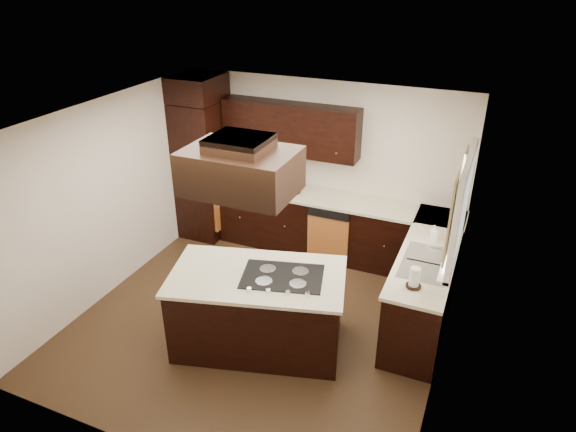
% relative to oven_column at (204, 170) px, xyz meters
% --- Properties ---
extents(floor, '(4.20, 4.20, 0.02)m').
position_rel_oven_column_xyz_m(floor, '(1.78, -1.71, -1.07)').
color(floor, brown).
rests_on(floor, ground).
extents(ceiling, '(4.20, 4.20, 0.02)m').
position_rel_oven_column_xyz_m(ceiling, '(1.78, -1.71, 1.45)').
color(ceiling, silver).
rests_on(ceiling, ground).
extents(wall_back, '(4.20, 0.02, 2.50)m').
position_rel_oven_column_xyz_m(wall_back, '(1.78, 0.40, 0.19)').
color(wall_back, '#F0E3D0').
rests_on(wall_back, ground).
extents(wall_front, '(4.20, 0.02, 2.50)m').
position_rel_oven_column_xyz_m(wall_front, '(1.78, -3.81, 0.19)').
color(wall_front, '#F0E3D0').
rests_on(wall_front, ground).
extents(wall_left, '(0.02, 4.20, 2.50)m').
position_rel_oven_column_xyz_m(wall_left, '(-0.33, -1.71, 0.19)').
color(wall_left, '#F0E3D0').
rests_on(wall_left, ground).
extents(wall_right, '(0.02, 4.20, 2.50)m').
position_rel_oven_column_xyz_m(wall_right, '(3.88, -1.71, 0.19)').
color(wall_right, '#F0E3D0').
rests_on(wall_right, ground).
extents(oven_column, '(0.65, 0.75, 2.12)m').
position_rel_oven_column_xyz_m(oven_column, '(0.00, 0.00, 0.00)').
color(oven_column, black).
rests_on(oven_column, floor).
extents(wall_oven_face, '(0.05, 0.62, 0.78)m').
position_rel_oven_column_xyz_m(wall_oven_face, '(0.35, 0.00, 0.06)').
color(wall_oven_face, '#CE7333').
rests_on(wall_oven_face, oven_column).
extents(base_cabinets_back, '(2.93, 0.60, 0.88)m').
position_rel_oven_column_xyz_m(base_cabinets_back, '(1.81, 0.09, -0.62)').
color(base_cabinets_back, black).
rests_on(base_cabinets_back, floor).
extents(base_cabinets_right, '(0.60, 2.40, 0.88)m').
position_rel_oven_column_xyz_m(base_cabinets_right, '(3.58, -0.80, -0.62)').
color(base_cabinets_right, black).
rests_on(base_cabinets_right, floor).
extents(countertop_back, '(2.93, 0.63, 0.04)m').
position_rel_oven_column_xyz_m(countertop_back, '(1.81, 0.08, -0.16)').
color(countertop_back, beige).
rests_on(countertop_back, base_cabinets_back).
extents(countertop_right, '(0.63, 2.40, 0.04)m').
position_rel_oven_column_xyz_m(countertop_right, '(3.56, -0.80, -0.16)').
color(countertop_right, beige).
rests_on(countertop_right, base_cabinets_right).
extents(upper_cabinets, '(2.00, 0.34, 0.72)m').
position_rel_oven_column_xyz_m(upper_cabinets, '(1.34, 0.23, 0.75)').
color(upper_cabinets, black).
rests_on(upper_cabinets, wall_back).
extents(dishwasher_front, '(0.60, 0.05, 0.72)m').
position_rel_oven_column_xyz_m(dishwasher_front, '(2.10, -0.20, -0.66)').
color(dishwasher_front, '#CE7333').
rests_on(dishwasher_front, floor).
extents(window_frame, '(0.06, 1.32, 1.12)m').
position_rel_oven_column_xyz_m(window_frame, '(3.85, -1.16, 0.59)').
color(window_frame, white).
rests_on(window_frame, wall_right).
extents(window_pane, '(0.00, 1.20, 1.00)m').
position_rel_oven_column_xyz_m(window_pane, '(3.87, -1.16, 0.59)').
color(window_pane, white).
rests_on(window_pane, wall_right).
extents(curtain_left, '(0.02, 0.34, 0.90)m').
position_rel_oven_column_xyz_m(curtain_left, '(3.79, -1.57, 0.64)').
color(curtain_left, beige).
rests_on(curtain_left, wall_right).
extents(curtain_right, '(0.02, 0.34, 0.90)m').
position_rel_oven_column_xyz_m(curtain_right, '(3.79, -0.74, 0.64)').
color(curtain_right, beige).
rests_on(curtain_right, wall_right).
extents(sink_rim, '(0.52, 0.84, 0.01)m').
position_rel_oven_column_xyz_m(sink_rim, '(3.58, -1.16, -0.14)').
color(sink_rim, silver).
rests_on(sink_rim, countertop_right).
extents(island, '(2.01, 1.43, 0.88)m').
position_rel_oven_column_xyz_m(island, '(1.94, -2.11, -0.62)').
color(island, black).
rests_on(island, floor).
extents(island_top, '(2.09, 1.51, 0.04)m').
position_rel_oven_column_xyz_m(island_top, '(1.94, -2.11, -0.16)').
color(island_top, beige).
rests_on(island_top, island).
extents(cooktop, '(0.98, 0.77, 0.01)m').
position_rel_oven_column_xyz_m(cooktop, '(2.21, -2.04, -0.13)').
color(cooktop, black).
rests_on(cooktop, island_top).
extents(range_hood, '(1.05, 0.72, 0.42)m').
position_rel_oven_column_xyz_m(range_hood, '(1.88, -2.25, 1.10)').
color(range_hood, black).
rests_on(range_hood, ceiling).
extents(hood_duct, '(0.55, 0.50, 0.13)m').
position_rel_oven_column_xyz_m(hood_duct, '(1.88, -2.25, 1.38)').
color(hood_duct, black).
rests_on(hood_duct, ceiling).
extents(blender_base, '(0.15, 0.15, 0.10)m').
position_rel_oven_column_xyz_m(blender_base, '(0.66, 0.02, -0.09)').
color(blender_base, silver).
rests_on(blender_base, countertop_back).
extents(blender_pitcher, '(0.13, 0.13, 0.26)m').
position_rel_oven_column_xyz_m(blender_pitcher, '(0.66, 0.02, 0.09)').
color(blender_pitcher, silver).
rests_on(blender_pitcher, blender_base).
extents(spice_rack, '(0.35, 0.12, 0.28)m').
position_rel_oven_column_xyz_m(spice_rack, '(1.41, 0.04, 0.00)').
color(spice_rack, black).
rests_on(spice_rack, countertop_back).
extents(mixing_bowl, '(0.27, 0.27, 0.05)m').
position_rel_oven_column_xyz_m(mixing_bowl, '(0.49, 0.08, -0.11)').
color(mixing_bowl, white).
rests_on(mixing_bowl, countertop_back).
extents(soap_bottle, '(0.11, 0.11, 0.19)m').
position_rel_oven_column_xyz_m(soap_bottle, '(3.55, -0.58, -0.05)').
color(soap_bottle, white).
rests_on(soap_bottle, countertop_right).
extents(paper_towel, '(0.14, 0.14, 0.23)m').
position_rel_oven_column_xyz_m(paper_towel, '(3.53, -1.68, -0.03)').
color(paper_towel, white).
rests_on(paper_towel, countertop_right).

